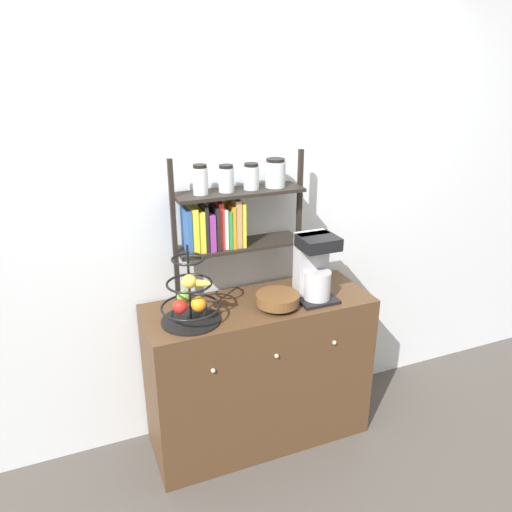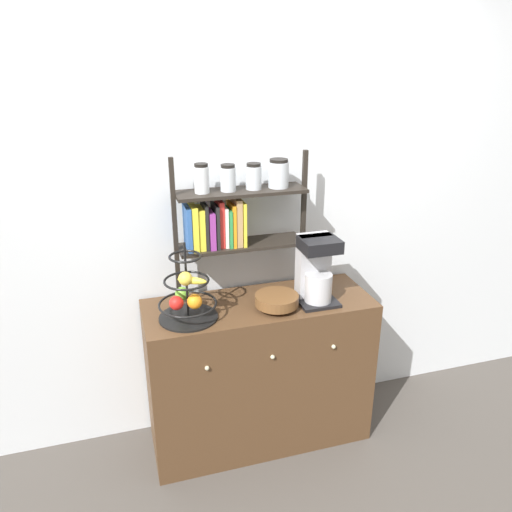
# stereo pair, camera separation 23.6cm
# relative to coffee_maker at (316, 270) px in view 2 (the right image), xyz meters

# --- Properties ---
(ground_plane) EXTENTS (12.00, 12.00, 0.00)m
(ground_plane) POSITION_rel_coffee_maker_xyz_m (-0.30, -0.18, -1.08)
(ground_plane) COLOR #47423D
(wall_back) EXTENTS (7.00, 0.05, 2.60)m
(wall_back) POSITION_rel_coffee_maker_xyz_m (-0.30, 0.34, 0.22)
(wall_back) COLOR silver
(wall_back) RESTS_ON ground_plane
(sideboard) EXTENTS (1.26, 0.49, 0.90)m
(sideboard) POSITION_rel_coffee_maker_xyz_m (-0.30, 0.06, -0.63)
(sideboard) COLOR #4C331E
(sideboard) RESTS_ON ground_plane
(coffee_maker) EXTENTS (0.21, 0.22, 0.37)m
(coffee_maker) POSITION_rel_coffee_maker_xyz_m (0.00, 0.00, 0.00)
(coffee_maker) COLOR black
(coffee_maker) RESTS_ON sideboard
(fruit_stand) EXTENTS (0.31, 0.31, 0.42)m
(fruit_stand) POSITION_rel_coffee_maker_xyz_m (-0.71, -0.01, -0.05)
(fruit_stand) COLOR black
(fruit_stand) RESTS_ON sideboard
(wooden_bowl) EXTENTS (0.23, 0.23, 0.08)m
(wooden_bowl) POSITION_rel_coffee_maker_xyz_m (-0.23, -0.03, -0.14)
(wooden_bowl) COLOR brown
(wooden_bowl) RESTS_ON sideboard
(shelf_hutch) EXTENTS (0.74, 0.20, 0.80)m
(shelf_hutch) POSITION_rel_coffee_maker_xyz_m (-0.43, 0.18, 0.31)
(shelf_hutch) COLOR black
(shelf_hutch) RESTS_ON sideboard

